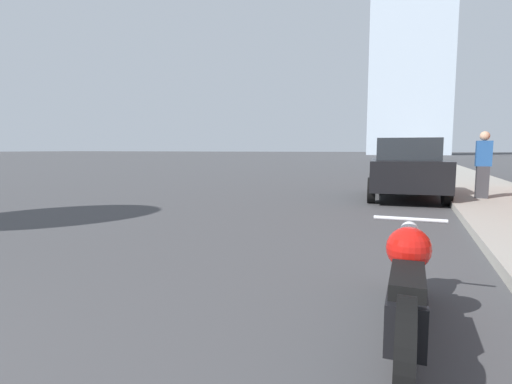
{
  "coord_description": "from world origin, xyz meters",
  "views": [
    {
      "loc": [
        3.68,
        0.57,
        1.39
      ],
      "look_at": [
        1.7,
        5.75,
        0.79
      ],
      "focal_mm": 28.0,
      "sensor_mm": 36.0,
      "label": 1
    }
  ],
  "objects_px": {
    "pedestrian": "(483,164)",
    "parked_car_silver": "(404,159)",
    "parked_car_black": "(406,168)",
    "parked_car_green": "(407,156)",
    "parked_car_blue": "(406,153)",
    "parked_car_white": "(407,155)",
    "motorcycle": "(407,286)"
  },
  "relations": [
    {
      "from": "motorcycle",
      "to": "parked_car_black",
      "type": "bearing_deg",
      "value": 90.9
    },
    {
      "from": "parked_car_silver",
      "to": "parked_car_blue",
      "type": "relative_size",
      "value": 0.94
    },
    {
      "from": "parked_car_white",
      "to": "pedestrian",
      "type": "bearing_deg",
      "value": -85.68
    },
    {
      "from": "pedestrian",
      "to": "parked_car_silver",
      "type": "bearing_deg",
      "value": 98.79
    },
    {
      "from": "parked_car_black",
      "to": "parked_car_blue",
      "type": "bearing_deg",
      "value": 86.37
    },
    {
      "from": "parked_car_green",
      "to": "parked_car_black",
      "type": "bearing_deg",
      "value": -86.32
    },
    {
      "from": "motorcycle",
      "to": "parked_car_blue",
      "type": "height_order",
      "value": "parked_car_blue"
    },
    {
      "from": "parked_car_white",
      "to": "parked_car_black",
      "type": "bearing_deg",
      "value": -88.58
    },
    {
      "from": "parked_car_green",
      "to": "parked_car_blue",
      "type": "distance_m",
      "value": 24.2
    },
    {
      "from": "parked_car_black",
      "to": "parked_car_white",
      "type": "bearing_deg",
      "value": 86.12
    },
    {
      "from": "parked_car_blue",
      "to": "parked_car_white",
      "type": "bearing_deg",
      "value": -93.81
    },
    {
      "from": "parked_car_blue",
      "to": "parked_car_black",
      "type": "bearing_deg",
      "value": -94.59
    },
    {
      "from": "parked_car_silver",
      "to": "parked_car_blue",
      "type": "distance_m",
      "value": 34.59
    },
    {
      "from": "parked_car_green",
      "to": "pedestrian",
      "type": "height_order",
      "value": "pedestrian"
    },
    {
      "from": "motorcycle",
      "to": "parked_car_white",
      "type": "xyz_separation_m",
      "value": [
        -0.18,
        44.57,
        0.37
      ]
    },
    {
      "from": "parked_car_black",
      "to": "pedestrian",
      "type": "bearing_deg",
      "value": -17.81
    },
    {
      "from": "parked_car_black",
      "to": "parked_car_white",
      "type": "height_order",
      "value": "parked_car_black"
    },
    {
      "from": "parked_car_silver",
      "to": "parked_car_green",
      "type": "height_order",
      "value": "parked_car_green"
    },
    {
      "from": "motorcycle",
      "to": "pedestrian",
      "type": "xyz_separation_m",
      "value": [
        1.74,
        8.43,
        0.62
      ]
    },
    {
      "from": "parked_car_white",
      "to": "pedestrian",
      "type": "xyz_separation_m",
      "value": [
        1.92,
        -36.14,
        0.25
      ]
    },
    {
      "from": "parked_car_silver",
      "to": "parked_car_white",
      "type": "relative_size",
      "value": 0.93
    },
    {
      "from": "parked_car_black",
      "to": "parked_car_blue",
      "type": "height_order",
      "value": "parked_car_black"
    },
    {
      "from": "parked_car_silver",
      "to": "parked_car_white",
      "type": "xyz_separation_m",
      "value": [
        0.1,
        23.04,
        -0.05
      ]
    },
    {
      "from": "parked_car_green",
      "to": "parked_car_blue",
      "type": "height_order",
      "value": "parked_car_green"
    },
    {
      "from": "pedestrian",
      "to": "parked_car_black",
      "type": "bearing_deg",
      "value": 166.22
    },
    {
      "from": "parked_car_silver",
      "to": "pedestrian",
      "type": "bearing_deg",
      "value": -80.22
    },
    {
      "from": "parked_car_silver",
      "to": "parked_car_green",
      "type": "relative_size",
      "value": 1.08
    },
    {
      "from": "parked_car_black",
      "to": "pedestrian",
      "type": "xyz_separation_m",
      "value": [
        1.83,
        -0.45,
        0.16
      ]
    },
    {
      "from": "motorcycle",
      "to": "parked_car_white",
      "type": "distance_m",
      "value": 44.57
    },
    {
      "from": "parked_car_blue",
      "to": "pedestrian",
      "type": "bearing_deg",
      "value": -92.4
    },
    {
      "from": "parked_car_green",
      "to": "parked_car_white",
      "type": "height_order",
      "value": "parked_car_green"
    },
    {
      "from": "parked_car_black",
      "to": "parked_car_silver",
      "type": "relative_size",
      "value": 0.97
    }
  ]
}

